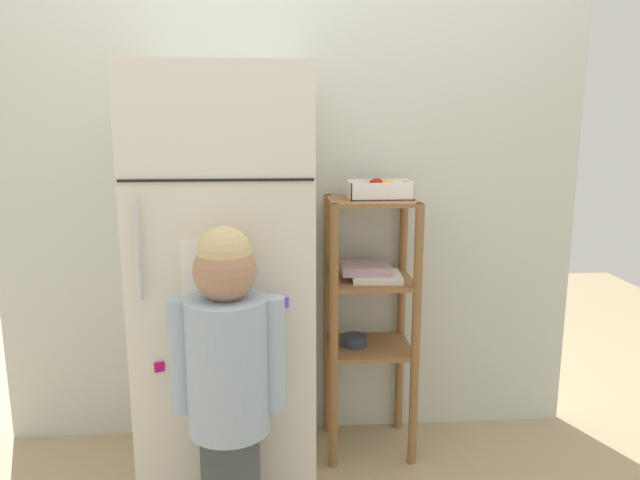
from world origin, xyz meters
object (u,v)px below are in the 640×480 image
object	(u,v)px
refrigerator	(229,284)
fruit_bin	(380,190)
child_standing	(228,364)
pantry_shelf_unit	(369,299)

from	to	relation	value
refrigerator	fruit_bin	world-z (taller)	refrigerator
child_standing	fruit_bin	size ratio (longest dim) A/B	4.36
refrigerator	pantry_shelf_unit	xyz separation A→B (m)	(0.56, 0.17, -0.12)
refrigerator	fruit_bin	bearing A→B (deg)	17.44
refrigerator	pantry_shelf_unit	distance (m)	0.60
pantry_shelf_unit	fruit_bin	bearing A→B (deg)	27.26
fruit_bin	refrigerator	bearing A→B (deg)	-162.56
refrigerator	fruit_bin	xyz separation A→B (m)	(0.60, 0.19, 0.33)
refrigerator	child_standing	world-z (taller)	refrigerator
child_standing	fruit_bin	distance (m)	0.97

